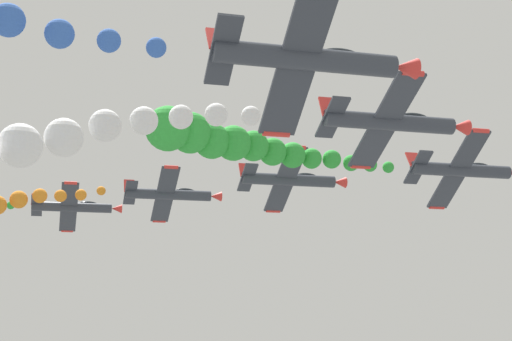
{
  "coord_description": "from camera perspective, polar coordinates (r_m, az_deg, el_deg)",
  "views": [
    {
      "loc": [
        60.02,
        -16.47,
        94.89
      ],
      "look_at": [
        0.0,
        0.0,
        106.1
      ],
      "focal_mm": 52.1,
      "sensor_mm": 36.0,
      "label": 1
    }
  ],
  "objects": [
    {
      "name": "airplane_trailing",
      "position": [
        89.17,
        -13.81,
        -2.74
      ],
      "size": [
        8.46,
        10.35,
        5.1
      ],
      "rotation": [
        0.0,
        -0.52,
        0.0
      ],
      "color": "#333842"
    },
    {
      "name": "airplane_left_inner",
      "position": [
        69.7,
        2.67,
        -0.72
      ],
      "size": [
        8.37,
        10.35,
        5.24
      ],
      "rotation": [
        0.0,
        -0.54,
        0.0
      ],
      "color": "#333842"
    },
    {
      "name": "airplane_right_inner",
      "position": [
        49.3,
        10.43,
        3.68
      ],
      "size": [
        8.65,
        10.35,
        4.73
      ],
      "rotation": [
        0.0,
        -0.48,
        0.0
      ],
      "color": "#333842"
    },
    {
      "name": "airplane_lead",
      "position": [
        64.9,
        15.62,
        0.03
      ],
      "size": [
        8.09,
        10.35,
        5.7
      ],
      "rotation": [
        0.0,
        -0.6,
        0.0
      ],
      "color": "#333842"
    },
    {
      "name": "airplane_right_outer",
      "position": [
        35.46,
        4.16,
        8.55
      ],
      "size": [
        7.93,
        10.35,
        5.94
      ],
      "rotation": [
        0.0,
        -0.63,
        0.0
      ],
      "color": "#333842"
    },
    {
      "name": "smoke_trail_lead",
      "position": [
        54.13,
        -2.26,
        2.27
      ],
      "size": [
        7.01,
        20.96,
        3.23
      ],
      "color": "green"
    },
    {
      "name": "airplane_left_outer",
      "position": [
        79.01,
        -6.6,
        -1.84
      ],
      "size": [
        8.46,
        10.35,
        5.1
      ],
      "rotation": [
        0.0,
        -0.52,
        0.0
      ],
      "color": "#333842"
    }
  ]
}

